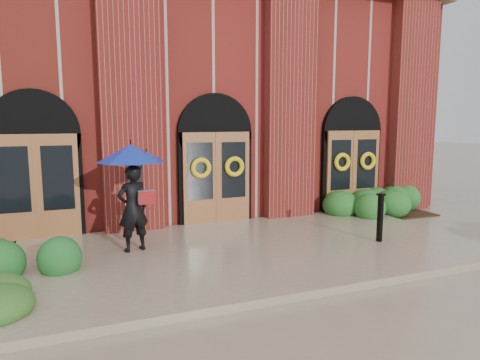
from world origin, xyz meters
TOP-DOWN VIEW (x-y plane):
  - ground at (0.00, 0.00)m, footprint 90.00×90.00m
  - landing at (0.00, 0.15)m, footprint 10.00×5.30m
  - church_building at (0.00, 8.78)m, footprint 16.20×12.53m
  - man_with_umbrella at (-2.52, 0.86)m, footprint 1.81×1.81m
  - metal_post at (2.92, -0.53)m, footprint 0.18×0.18m
  - hedge_wall_right at (5.20, 2.20)m, footprint 3.17×1.27m

SIDE VIEW (x-z plane):
  - ground at x=0.00m, z-range 0.00..0.00m
  - landing at x=0.00m, z-range 0.00..0.15m
  - hedge_wall_right at x=5.20m, z-range 0.00..0.81m
  - metal_post at x=2.92m, z-range 0.18..1.31m
  - man_with_umbrella at x=-2.52m, z-range 0.61..2.93m
  - church_building at x=0.00m, z-range 0.00..7.00m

